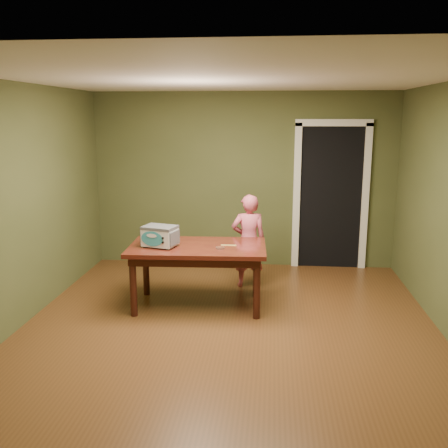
% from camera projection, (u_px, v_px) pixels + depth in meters
% --- Properties ---
extents(floor, '(5.00, 5.00, 0.00)m').
position_uv_depth(floor, '(228.00, 331.00, 5.31)').
color(floor, '#593419').
rests_on(floor, ground).
extents(room_shell, '(4.52, 5.02, 2.61)m').
position_uv_depth(room_shell, '(228.00, 171.00, 4.95)').
color(room_shell, '#4B512B').
rests_on(room_shell, ground).
extents(doorway, '(1.10, 0.66, 2.25)m').
position_uv_depth(doorway, '(328.00, 195.00, 7.67)').
color(doorway, black).
rests_on(doorway, ground).
extents(dining_table, '(1.64, 0.97, 0.75)m').
position_uv_depth(dining_table, '(198.00, 254.00, 5.89)').
color(dining_table, '#3D120D').
rests_on(dining_table, floor).
extents(toy_oven, '(0.45, 0.36, 0.25)m').
position_uv_depth(toy_oven, '(160.00, 235.00, 5.80)').
color(toy_oven, '#4C4F54').
rests_on(toy_oven, dining_table).
extents(baking_pan, '(0.10, 0.10, 0.02)m').
position_uv_depth(baking_pan, '(220.00, 248.00, 5.72)').
color(baking_pan, silver).
rests_on(baking_pan, dining_table).
extents(spatula, '(0.18, 0.03, 0.01)m').
position_uv_depth(spatula, '(229.00, 245.00, 5.87)').
color(spatula, '#E1C362').
rests_on(spatula, dining_table).
extents(child, '(0.49, 0.36, 1.25)m').
position_uv_depth(child, '(249.00, 241.00, 6.60)').
color(child, '#D1566D').
rests_on(child, floor).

